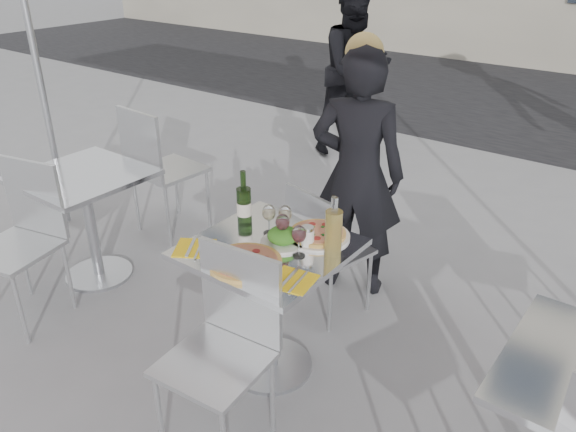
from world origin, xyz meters
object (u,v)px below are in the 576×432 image
Objects in this scene: pizza_near at (245,262)px; sugar_shaker at (307,237)px; side_chair_lnear at (24,229)px; pedestrian_a at (355,70)px; side_chair_lfar at (156,162)px; wine_bottle at (244,204)px; wineglass_white_b at (285,215)px; side_table_left at (87,204)px; carafe at (333,231)px; chair_far at (322,243)px; chair_near at (227,335)px; napkin_right at (293,280)px; salad_plate at (283,237)px; wineglass_red_b at (299,235)px; main_table at (270,283)px; woman_diner at (357,175)px; pizza_far at (318,234)px; wineglass_white_a at (269,214)px; napkin_left at (194,248)px.

sugar_shaker is (0.13, 0.30, 0.04)m from pizza_near.
side_chair_lnear is 0.55× the size of pedestrian_a.
side_chair_lfar is 1.51m from wine_bottle.
side_chair_lfar reaches higher than wineglass_white_b.
side_chair_lnear is (0.03, -0.44, 0.02)m from side_table_left.
wineglass_white_b is (-0.29, 0.02, -0.01)m from carafe.
side_table_left is at bearing 34.57° from chair_far.
side_chair_lnear is at bearing -162.10° from carafe.
chair_near is 0.37m from napkin_right.
salad_plate is (-0.07, 0.49, 0.25)m from chair_near.
salad_plate reaches higher than pizza_near.
chair_near is 0.55m from salad_plate.
wineglass_red_b reaches higher than napkin_right.
napkin_right is (0.27, -0.17, 0.21)m from main_table.
side_chair_lfar is at bearing -9.72° from woman_diner.
woman_diner reaches higher than side_table_left.
main_table is 0.56m from chair_far.
side_table_left is 1.67m from pizza_far.
carafe is at bearing 167.56° from side_chair_lfar.
salad_plate is 0.29m from wine_bottle.
wine_bottle is 0.16m from wineglass_white_a.
side_chair_lnear reaches higher than chair_near.
pizza_far is (0.03, 0.64, 0.23)m from chair_near.
chair_near is 8.52× the size of sugar_shaker.
napkin_left is at bearing 176.13° from napkin_right.
wineglass_red_b reaches higher than chair_far.
wineglass_red_b is (0.41, -0.09, -0.00)m from wine_bottle.
main_table is at bearing 137.29° from napkin_right.
main_table is 2.54× the size of wine_bottle.
wineglass_white_a is at bearing 163.22° from side_chair_lfar.
chair_near is 0.58× the size of woman_diner.
woman_diner reaches higher than wine_bottle.
napkin_left is at bearing -125.02° from wineglass_white_b.
wine_bottle reaches higher than chair_far.
pedestrian_a is 5.86× the size of carafe.
pizza_near is at bearing 174.95° from napkin_right.
wineglass_white_a is (-0.22, -0.12, 0.09)m from pizza_far.
side_chair_lfar reaches higher than wineglass_red_b.
side_table_left is at bearing -177.84° from salad_plate.
wine_bottle is 1.02× the size of carafe.
wineglass_red_b is at bearing 126.27° from chair_far.
chair_near is 5.79× the size of wineglass_white_a.
sugar_shaker reaches higher than salad_plate.
woman_diner reaches higher than napkin_right.
side_table_left is at bearing 102.84° from side_chair_lfar.
side_chair_lnear reaches higher than sugar_shaker.
pedestrian_a is (-1.44, 3.18, 0.31)m from main_table.
side_chair_lnear is 1.60m from wineglass_white_b.
chair_far is at bearing -128.55° from pedestrian_a.
wine_bottle reaches higher than wineglass_red_b.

